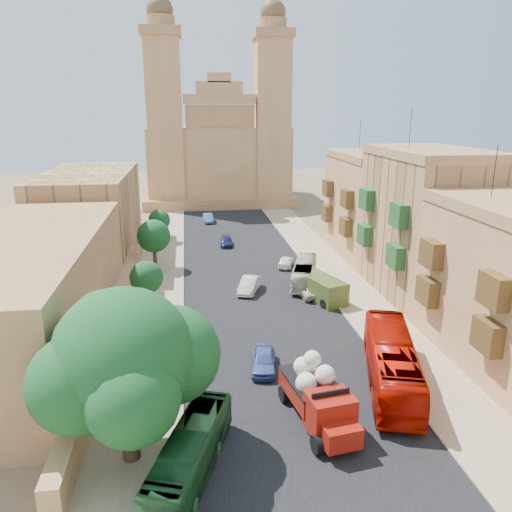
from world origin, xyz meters
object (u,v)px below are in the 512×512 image
object	(u,v)px
street_tree_b	(146,278)
car_blue_b	(208,218)
ficus_tree	(126,363)
car_blue_a	(264,360)
olive_pickup	(322,289)
bus_green_north	(190,454)
church	(218,151)
pedestrian_c	(379,337)
car_white_a	(249,285)
pedestrian_a	(380,340)
bus_red_east	(391,362)
car_cream	(308,290)
street_tree_d	(159,220)
street_tree_a	(133,332)
bus_cream_east	(304,273)
red_truck	(319,395)
street_tree_c	(154,236)
car_dkblue	(226,242)
car_white_b	(286,261)

from	to	relation	value
street_tree_b	car_blue_b	distance (m)	36.12
ficus_tree	car_blue_a	xyz separation A→B (m)	(8.01, 8.01, -4.73)
olive_pickup	bus_green_north	world-z (taller)	bus_green_north
church	pedestrian_c	xyz separation A→B (m)	(7.50, -64.85, -8.53)
car_white_a	pedestrian_a	size ratio (longest dim) A/B	2.64
bus_red_east	car_blue_b	world-z (taller)	bus_red_east
car_white_a	car_cream	xyz separation A→B (m)	(5.44, -1.84, -0.13)
pedestrian_a	street_tree_d	bearing A→B (deg)	-59.16
street_tree_b	car_cream	bearing A→B (deg)	5.38
street_tree_a	car_white_a	world-z (taller)	street_tree_a
bus_cream_east	car_blue_b	size ratio (longest dim) A/B	2.10
street_tree_b	car_blue_b	xyz separation A→B (m)	(6.97, 35.36, -2.35)
pedestrian_c	pedestrian_a	bearing A→B (deg)	-7.82
street_tree_b	bus_green_north	bearing A→B (deg)	-80.84
red_truck	car_blue_a	bearing A→B (deg)	108.71
bus_red_east	car_cream	size ratio (longest dim) A/B	2.74
bus_green_north	pedestrian_c	world-z (taller)	bus_green_north
bus_cream_east	car_white_a	distance (m)	6.09
street_tree_a	bus_cream_east	distance (m)	22.88
church	street_tree_b	xyz separation A→B (m)	(-10.00, -54.61, -6.50)
church	street_tree_c	xyz separation A→B (m)	(-10.00, -42.61, -5.75)
bus_cream_east	car_dkblue	size ratio (longest dim) A/B	2.25
church	red_truck	xyz separation A→B (m)	(0.75, -72.95, -7.78)
ficus_tree	street_tree_b	size ratio (longest dim) A/B	2.03
car_white_a	street_tree_b	bearing A→B (deg)	-141.05
pedestrian_a	bus_green_north	bearing A→B (deg)	42.75
bus_green_north	car_white_b	bearing A→B (deg)	90.24
car_dkblue	pedestrian_a	bearing A→B (deg)	-70.12
street_tree_a	pedestrian_a	xyz separation A→B (m)	(17.50, 1.58, -2.58)
bus_green_north	ficus_tree	bearing A→B (deg)	168.85
olive_pickup	car_blue_a	size ratio (longest dim) A/B	1.43
church	car_dkblue	bearing A→B (deg)	-92.26
bus_red_east	car_blue_a	distance (m)	8.46
church	street_tree_b	bearing A→B (deg)	-100.38
car_blue_b	bus_cream_east	bearing A→B (deg)	-77.43
ficus_tree	car_blue_b	world-z (taller)	ficus_tree
pedestrian_c	bus_cream_east	bearing A→B (deg)	-179.75
car_white_a	car_white_b	bearing A→B (deg)	75.72
red_truck	bus_cream_east	size ratio (longest dim) A/B	0.83
car_blue_b	street_tree_d	bearing A→B (deg)	-124.34
car_dkblue	street_tree_d	bearing A→B (deg)	163.37
street_tree_a	car_white_a	size ratio (longest dim) A/B	1.17
street_tree_d	bus_cream_east	world-z (taller)	street_tree_d
ficus_tree	car_blue_a	size ratio (longest dim) A/B	2.28
olive_pickup	pedestrian_c	bearing A→B (deg)	-81.72
church	car_cream	bearing A→B (deg)	-84.69
car_dkblue	car_white_b	xyz separation A→B (m)	(5.95, -10.01, 0.07)
bus_red_east	car_white_a	xyz separation A→B (m)	(-6.92, 18.32, -0.89)
bus_cream_east	pedestrian_a	xyz separation A→B (m)	(2.13, -15.22, -0.36)
street_tree_c	car_white_a	size ratio (longest dim) A/B	1.30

